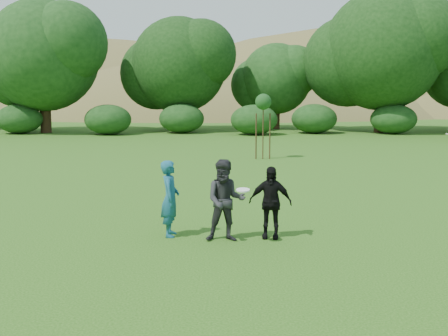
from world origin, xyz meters
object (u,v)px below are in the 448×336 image
object	(u,v)px
player_black	(270,202)
sapling	(263,104)
player_grey	(225,201)
player_teal	(170,198)

from	to	relation	value
player_black	sapling	distance (m)	13.05
player_grey	sapling	xyz separation A→B (m)	(1.26, 13.20, 1.57)
player_teal	player_grey	bearing A→B (deg)	-109.02
player_teal	player_grey	size ratio (longest dim) A/B	0.96
player_black	player_grey	bearing A→B (deg)	-156.64
player_teal	player_black	xyz separation A→B (m)	(2.11, -0.09, -0.05)
player_black	player_teal	bearing A→B (deg)	-175.08
player_grey	player_teal	bearing A→B (deg)	160.65
player_teal	player_grey	world-z (taller)	player_grey
player_grey	player_black	bearing A→B (deg)	13.39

